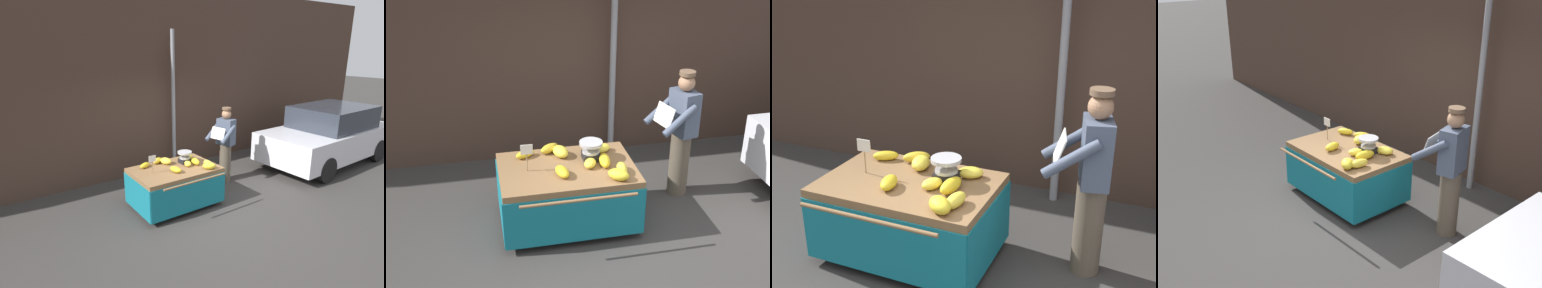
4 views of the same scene
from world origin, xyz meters
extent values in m
cube|color=#473328|center=(0.00, 2.67, 2.17)|extent=(16.00, 0.24, 4.34)
cylinder|color=gray|center=(0.42, 2.33, 1.68)|extent=(0.09, 0.09, 3.37)
cube|color=olive|center=(-0.58, 0.68, 0.73)|extent=(1.60, 1.06, 0.08)
cylinder|color=black|center=(-1.30, 0.68, 0.35)|extent=(0.05, 0.69, 0.69)
cylinder|color=#B7B7BC|center=(-1.33, 0.68, 0.35)|extent=(0.01, 0.12, 0.12)
cylinder|color=black|center=(0.14, 0.68, 0.35)|extent=(0.05, 0.69, 0.69)
cylinder|color=#B7B7BC|center=(0.17, 0.68, 0.35)|extent=(0.01, 0.12, 0.12)
cylinder|color=#4C4742|center=(-0.58, 1.13, 0.35)|extent=(0.05, 0.05, 0.69)
cube|color=#147284|center=(-0.58, 0.15, 0.39)|extent=(1.60, 0.02, 0.60)
cube|color=#147284|center=(-0.58, 1.21, 0.39)|extent=(1.60, 0.02, 0.60)
cube|color=#147284|center=(-1.38, 0.68, 0.39)|extent=(0.02, 1.06, 0.60)
cube|color=#147284|center=(0.22, 0.68, 0.39)|extent=(0.02, 1.06, 0.60)
cylinder|color=olive|center=(-0.58, -0.03, 0.75)|extent=(1.28, 0.04, 0.04)
cube|color=black|center=(-0.26, 0.81, 0.82)|extent=(0.20, 0.20, 0.09)
cylinder|color=#B7B7BC|center=(-0.26, 0.81, 0.92)|extent=(0.02, 0.02, 0.11)
cylinder|color=#B7B7BC|center=(-0.26, 0.81, 0.99)|extent=(0.28, 0.28, 0.03)
cylinder|color=#B7B7BC|center=(-0.26, 0.81, 0.88)|extent=(0.21, 0.21, 0.03)
cylinder|color=#997A51|center=(-1.05, 0.68, 0.88)|extent=(0.01, 0.01, 0.22)
cube|color=white|center=(-1.05, 0.68, 1.05)|extent=(0.14, 0.01, 0.12)
ellipsoid|color=gold|center=(-0.14, 0.64, 0.84)|extent=(0.16, 0.31, 0.12)
ellipsoid|color=yellow|center=(-0.07, 0.28, 0.84)|extent=(0.29, 0.28, 0.13)
ellipsoid|color=yellow|center=(-0.61, 0.97, 0.84)|extent=(0.23, 0.29, 0.13)
ellipsoid|color=yellow|center=(-0.32, 0.63, 0.82)|extent=(0.21, 0.24, 0.10)
ellipsoid|color=yellow|center=(0.01, 0.41, 0.83)|extent=(0.15, 0.27, 0.11)
ellipsoid|color=gold|center=(-0.72, 1.10, 0.83)|extent=(0.29, 0.25, 0.11)
ellipsoid|color=gold|center=(-1.03, 1.02, 0.82)|extent=(0.28, 0.22, 0.10)
ellipsoid|color=yellow|center=(-0.09, 0.98, 0.83)|extent=(0.29, 0.24, 0.10)
ellipsoid|color=gold|center=(-0.67, 0.49, 0.83)|extent=(0.19, 0.28, 0.11)
cylinder|color=brown|center=(1.00, 1.07, 0.44)|extent=(0.26, 0.26, 0.88)
cube|color=#475166|center=(1.00, 1.07, 1.17)|extent=(0.31, 0.42, 0.58)
sphere|color=#9E7051|center=(1.00, 1.07, 1.56)|extent=(0.21, 0.21, 0.21)
cylinder|color=brown|center=(1.00, 1.07, 1.69)|extent=(0.20, 0.20, 0.05)
cylinder|color=#475166|center=(0.85, 0.81, 1.18)|extent=(0.49, 0.20, 0.37)
cylinder|color=#475166|center=(0.75, 1.22, 1.18)|extent=(0.49, 0.20, 0.37)
cube|color=silver|center=(0.71, 1.00, 1.19)|extent=(0.17, 0.35, 0.25)
camera|label=1|loc=(-3.54, -4.21, 2.98)|focal=30.12mm
camera|label=2|loc=(-1.54, -4.44, 3.65)|focal=47.37mm
camera|label=3|loc=(1.47, -2.84, 2.72)|focal=45.77mm
camera|label=4|loc=(4.29, -3.28, 3.45)|focal=44.31mm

